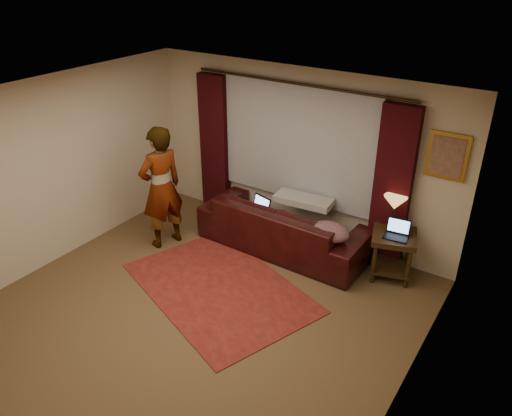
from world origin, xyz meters
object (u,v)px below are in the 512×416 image
Objects in this scene: end_table at (392,255)px; laptop_table at (397,230)px; sofa at (284,217)px; person at (161,188)px; tiffany_lamp at (394,213)px; laptop_sofa at (256,207)px.

laptop_table reaches higher than end_table.
sofa is at bearing -173.74° from end_table.
sofa is 7.53× the size of laptop_table.
laptop_table is 0.18× the size of person.
laptop_table is at bearing -54.47° from tiffany_lamp.
laptop_sofa is 0.55× the size of end_table.
person is at bearing -159.25° from tiffany_lamp.
sofa is 5.20× the size of tiffany_lamp.
laptop_sofa is 2.06m from laptop_table.
laptop_sofa is at bearing 138.46° from person.
tiffany_lamp is at bearing 118.77° from laptop_table.
end_table is 0.35× the size of person.
tiffany_lamp is (-0.09, 0.11, 0.58)m from end_table.
laptop_table is at bearing -61.06° from end_table.
sofa is at bearing 33.44° from laptop_sofa.
person is at bearing -132.49° from laptop_sofa.
sofa is 3.85× the size of end_table.
sofa is 1.59m from tiffany_lamp.
tiffany_lamp is at bearing 126.62° from person.
laptop_table is at bearing 21.76° from laptop_sofa.
sofa reaches higher than laptop_table.
laptop_sofa reaches higher than end_table.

